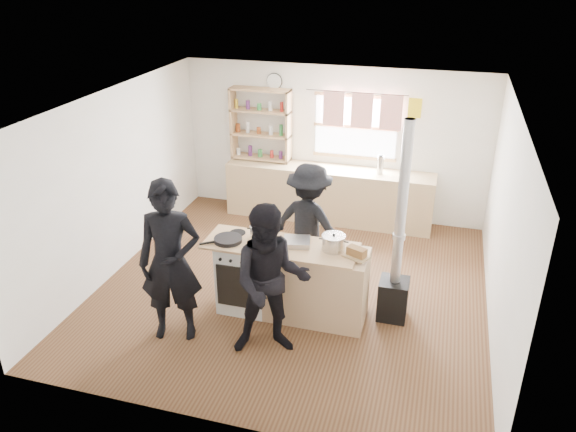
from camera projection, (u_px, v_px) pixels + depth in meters
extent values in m
cube|color=brown|center=(293.00, 287.00, 7.54)|extent=(5.00, 5.00, 0.01)
cube|color=tan|center=(328.00, 194.00, 9.27)|extent=(3.40, 0.55, 0.90)
cube|color=tan|center=(261.00, 158.00, 9.47)|extent=(1.00, 0.28, 0.03)
cube|color=tan|center=(261.00, 135.00, 9.30)|extent=(1.00, 0.28, 0.03)
cube|color=tan|center=(260.00, 111.00, 9.13)|extent=(1.00, 0.28, 0.03)
cube|color=tan|center=(260.00, 89.00, 8.98)|extent=(1.00, 0.28, 0.03)
cube|color=tan|center=(233.00, 123.00, 9.35)|extent=(0.04, 0.28, 1.20)
cube|color=tan|center=(289.00, 127.00, 9.11)|extent=(0.04, 0.28, 1.20)
cylinder|color=silver|center=(380.00, 165.00, 8.82)|extent=(0.10, 0.10, 0.30)
cube|color=white|center=(246.00, 274.00, 6.98)|extent=(0.60, 0.60, 0.90)
cube|color=tan|center=(316.00, 285.00, 6.75)|extent=(1.20, 0.60, 0.90)
cube|color=tan|center=(280.00, 246.00, 6.67)|extent=(1.84, 0.64, 0.03)
cylinder|color=black|center=(228.00, 240.00, 6.73)|extent=(0.47, 0.47, 0.05)
cylinder|color=#2D5A1E|center=(228.00, 238.00, 6.72)|extent=(0.31, 0.31, 0.02)
cube|color=silver|center=(297.00, 242.00, 6.66)|extent=(0.36, 0.33, 0.07)
cube|color=brown|center=(297.00, 240.00, 6.65)|extent=(0.31, 0.28, 0.02)
cylinder|color=#B9B9BC|center=(258.00, 232.00, 6.82)|extent=(0.20, 0.20, 0.14)
cylinder|color=#B9B9BC|center=(258.00, 226.00, 6.79)|extent=(0.21, 0.21, 0.01)
sphere|color=black|center=(258.00, 225.00, 6.79)|extent=(0.03, 0.03, 0.03)
cylinder|color=#B5B5B7|center=(334.00, 243.00, 6.52)|extent=(0.27, 0.27, 0.17)
cylinder|color=#B5B5B7|center=(334.00, 236.00, 6.48)|extent=(0.28, 0.28, 0.01)
sphere|color=black|center=(334.00, 235.00, 6.47)|extent=(0.03, 0.03, 0.03)
cube|color=tan|center=(356.00, 256.00, 6.39)|extent=(0.34, 0.30, 0.02)
cube|color=olive|center=(357.00, 252.00, 6.36)|extent=(0.25, 0.19, 0.10)
cube|color=black|center=(393.00, 299.00, 6.83)|extent=(0.35, 0.35, 0.51)
cylinder|color=#ADADB2|center=(402.00, 205.00, 6.29)|extent=(0.12, 0.12, 1.99)
imported|color=black|center=(170.00, 262.00, 6.22)|extent=(0.80, 0.64, 1.93)
imported|color=black|center=(271.00, 282.00, 6.00)|extent=(1.03, 0.91, 1.77)
imported|color=black|center=(309.00, 224.00, 7.41)|extent=(1.19, 0.88, 1.66)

